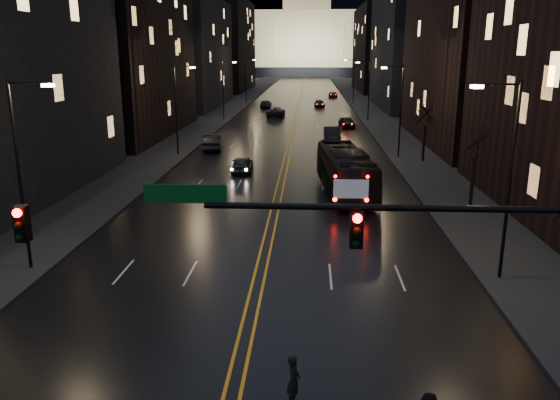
# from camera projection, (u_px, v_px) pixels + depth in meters

# --- Properties ---
(road) EXTENTS (20.00, 320.00, 0.02)m
(road) POSITION_uv_depth(u_px,v_px,m) (302.00, 93.00, 141.22)
(road) COLOR black
(road) RESTS_ON ground
(sidewalk_left) EXTENTS (8.00, 320.00, 0.16)m
(sidewalk_left) POSITION_uv_depth(u_px,v_px,m) (248.00, 93.00, 141.95)
(sidewalk_left) COLOR black
(sidewalk_left) RESTS_ON ground
(sidewalk_right) EXTENTS (8.00, 320.00, 0.16)m
(sidewalk_right) POSITION_uv_depth(u_px,v_px,m) (356.00, 93.00, 140.46)
(sidewalk_right) COLOR black
(sidewalk_right) RESTS_ON ground
(center_line) EXTENTS (0.62, 320.00, 0.01)m
(center_line) POSITION_uv_depth(u_px,v_px,m) (302.00, 93.00, 141.22)
(center_line) COLOR orange
(center_line) RESTS_ON road
(building_left_mid) EXTENTS (12.00, 30.00, 28.00)m
(building_left_mid) POSITION_uv_depth(u_px,v_px,m) (118.00, 19.00, 65.43)
(building_left_mid) COLOR black
(building_left_mid) RESTS_ON ground
(building_left_far) EXTENTS (12.00, 34.00, 20.00)m
(building_left_far) POSITION_uv_depth(u_px,v_px,m) (188.00, 53.00, 103.10)
(building_left_far) COLOR black
(building_left_far) RESTS_ON ground
(building_left_dist) EXTENTS (12.00, 40.00, 24.00)m
(building_left_dist) POSITION_uv_depth(u_px,v_px,m) (226.00, 46.00, 148.85)
(building_left_dist) COLOR black
(building_left_dist) RESTS_ON ground
(building_right_mid) EXTENTS (12.00, 34.00, 26.00)m
(building_right_mid) POSITION_uv_depth(u_px,v_px,m) (413.00, 36.00, 100.09)
(building_right_mid) COLOR black
(building_right_mid) RESTS_ON ground
(building_right_dist) EXTENTS (12.00, 40.00, 22.00)m
(building_right_dist) POSITION_uv_depth(u_px,v_px,m) (381.00, 49.00, 146.88)
(building_right_dist) COLOR black
(building_right_dist) RESTS_ON ground
(capitol) EXTENTS (90.00, 50.00, 58.50)m
(capitol) POSITION_uv_depth(u_px,v_px,m) (306.00, 37.00, 252.42)
(capitol) COLOR black
(capitol) RESTS_ON ground
(traffic_signal) EXTENTS (17.29, 0.45, 7.00)m
(traffic_signal) POSITION_uv_depth(u_px,v_px,m) (448.00, 249.00, 14.27)
(traffic_signal) COLOR black
(traffic_signal) RESTS_ON ground
(streetlamp_right_near) EXTENTS (2.13, 0.25, 9.00)m
(streetlamp_right_near) POSITION_uv_depth(u_px,v_px,m) (507.00, 172.00, 23.65)
(streetlamp_right_near) COLOR black
(streetlamp_right_near) RESTS_ON ground
(streetlamp_left_near) EXTENTS (2.13, 0.25, 9.00)m
(streetlamp_left_near) POSITION_uv_depth(u_px,v_px,m) (22.00, 166.00, 24.80)
(streetlamp_left_near) COLOR black
(streetlamp_left_near) RESTS_ON ground
(streetlamp_right_mid) EXTENTS (2.13, 0.25, 9.00)m
(streetlamp_right_mid) POSITION_uv_depth(u_px,v_px,m) (399.00, 106.00, 52.57)
(streetlamp_right_mid) COLOR black
(streetlamp_right_mid) RESTS_ON ground
(streetlamp_left_mid) EXTENTS (2.13, 0.25, 9.00)m
(streetlamp_left_mid) POSITION_uv_depth(u_px,v_px,m) (178.00, 105.00, 53.72)
(streetlamp_left_mid) COLOR black
(streetlamp_left_mid) RESTS_ON ground
(streetlamp_right_far) EXTENTS (2.13, 0.25, 9.00)m
(streetlamp_right_far) POSITION_uv_depth(u_px,v_px,m) (368.00, 87.00, 81.49)
(streetlamp_right_far) COLOR black
(streetlamp_right_far) RESTS_ON ground
(streetlamp_left_far) EXTENTS (2.13, 0.25, 9.00)m
(streetlamp_left_far) POSITION_uv_depth(u_px,v_px,m) (224.00, 87.00, 82.64)
(streetlamp_left_far) COLOR black
(streetlamp_left_far) RESTS_ON ground
(streetlamp_right_dist) EXTENTS (2.13, 0.25, 9.00)m
(streetlamp_right_dist) POSITION_uv_depth(u_px,v_px,m) (353.00, 78.00, 110.41)
(streetlamp_right_dist) COLOR black
(streetlamp_right_dist) RESTS_ON ground
(streetlamp_left_dist) EXTENTS (2.13, 0.25, 9.00)m
(streetlamp_left_dist) POSITION_uv_depth(u_px,v_px,m) (247.00, 78.00, 111.55)
(streetlamp_left_dist) COLOR black
(streetlamp_left_dist) RESTS_ON ground
(tree_right_mid) EXTENTS (2.40, 2.40, 6.65)m
(tree_right_mid) POSITION_uv_depth(u_px,v_px,m) (476.00, 141.00, 35.25)
(tree_right_mid) COLOR black
(tree_right_mid) RESTS_ON ground
(tree_right_far) EXTENTS (2.40, 2.40, 6.65)m
(tree_right_far) POSITION_uv_depth(u_px,v_px,m) (426.00, 115.00, 50.67)
(tree_right_far) COLOR black
(tree_right_far) RESTS_ON ground
(bus) EXTENTS (4.02, 12.15, 3.32)m
(bus) POSITION_uv_depth(u_px,v_px,m) (345.00, 171.00, 40.06)
(bus) COLOR black
(bus) RESTS_ON ground
(oncoming_car_a) EXTENTS (1.92, 4.38, 1.47)m
(oncoming_car_a) POSITION_uv_depth(u_px,v_px,m) (242.00, 164.00, 47.29)
(oncoming_car_a) COLOR black
(oncoming_car_a) RESTS_ON ground
(oncoming_car_b) EXTENTS (2.34, 5.36, 1.71)m
(oncoming_car_b) POSITION_uv_depth(u_px,v_px,m) (213.00, 142.00, 58.15)
(oncoming_car_b) COLOR black
(oncoming_car_b) RESTS_ON ground
(oncoming_car_c) EXTENTS (2.87, 5.74, 1.56)m
(oncoming_car_c) POSITION_uv_depth(u_px,v_px,m) (276.00, 112.00, 89.06)
(oncoming_car_c) COLOR black
(oncoming_car_c) RESTS_ON ground
(oncoming_car_d) EXTENTS (2.08, 4.99, 1.44)m
(oncoming_car_d) POSITION_uv_depth(u_px,v_px,m) (266.00, 104.00, 103.25)
(oncoming_car_d) COLOR black
(oncoming_car_d) RESTS_ON ground
(receding_car_a) EXTENTS (1.85, 5.18, 1.70)m
(receding_car_a) POSITION_uv_depth(u_px,v_px,m) (332.00, 134.00, 63.96)
(receding_car_a) COLOR black
(receding_car_a) RESTS_ON ground
(receding_car_b) EXTENTS (2.33, 4.61, 1.50)m
(receding_car_b) POSITION_uv_depth(u_px,v_px,m) (347.00, 122.00, 75.71)
(receding_car_b) COLOR black
(receding_car_b) RESTS_ON ground
(receding_car_c) EXTENTS (2.19, 4.55, 1.28)m
(receding_car_c) POSITION_uv_depth(u_px,v_px,m) (320.00, 104.00, 104.42)
(receding_car_c) COLOR black
(receding_car_c) RESTS_ON ground
(receding_car_d) EXTENTS (2.25, 4.61, 1.26)m
(receding_car_d) POSITION_uv_depth(u_px,v_px,m) (333.00, 94.00, 128.06)
(receding_car_d) COLOR black
(receding_car_d) RESTS_ON ground
(pedestrian_a) EXTENTS (0.42, 0.61, 1.62)m
(pedestrian_a) POSITION_uv_depth(u_px,v_px,m) (294.00, 381.00, 15.92)
(pedestrian_a) COLOR black
(pedestrian_a) RESTS_ON ground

